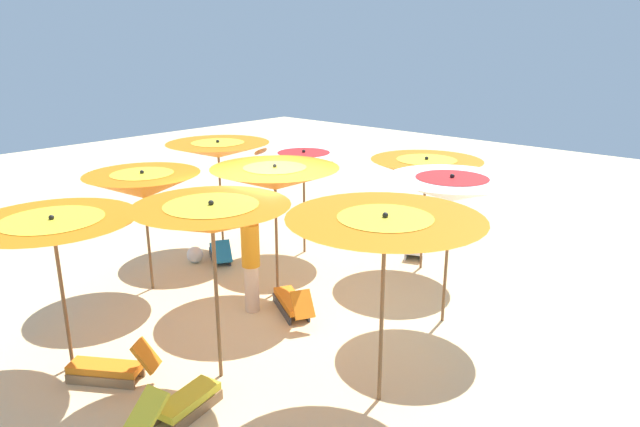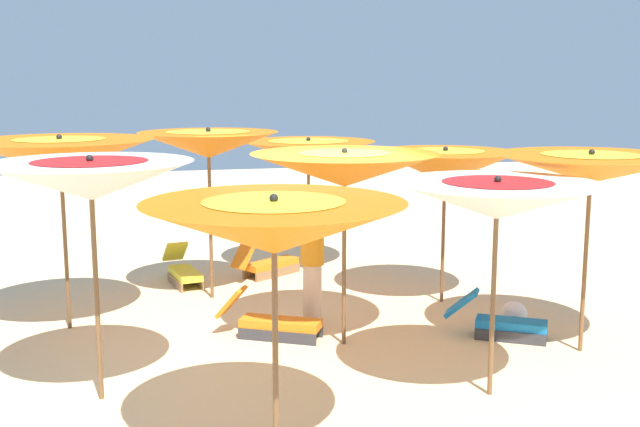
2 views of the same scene
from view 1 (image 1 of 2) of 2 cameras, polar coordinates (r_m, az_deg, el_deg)
name	(u,v)px [view 1 (image 1 of 2)]	position (r m, az deg, el deg)	size (l,w,h in m)	color
ground	(277,304)	(9.86, -4.36, -9.15)	(35.76, 35.76, 0.04)	beige
beach_umbrella_0	(218,150)	(12.07, -10.25, 6.33)	(2.15, 2.15, 2.36)	brown
beach_umbrella_1	(143,186)	(10.21, -17.43, 2.72)	(1.97, 1.97, 2.21)	brown
beach_umbrella_2	(53,232)	(8.01, -25.33, -1.67)	(2.15, 2.15, 2.20)	brown
beach_umbrella_3	(304,161)	(11.56, -1.66, 5.33)	(2.00, 2.00, 2.22)	brown
beach_umbrella_4	(275,178)	(9.58, -4.57, 3.56)	(2.18, 2.18, 2.35)	brown
beach_umbrella_5	(212,219)	(7.08, -10.86, -0.51)	(1.97, 1.97, 2.46)	brown
beach_umbrella_6	(426,170)	(10.87, 10.66, 4.34)	(2.10, 2.10, 2.25)	brown
beach_umbrella_7	(451,189)	(8.70, 13.13, 2.39)	(1.95, 1.95, 2.43)	brown
beach_umbrella_8	(385,234)	(6.50, 6.55, -2.02)	(2.30, 2.30, 2.46)	brown
lounger_0	(111,367)	(8.19, -20.37, -14.37)	(1.20, 0.94, 0.61)	olive
lounger_1	(181,403)	(7.25, -13.91, -18.05)	(0.58, 1.31, 0.59)	olive
lounger_2	(292,302)	(9.41, -2.81, -8.96)	(1.30, 0.91, 0.60)	#333338
lounger_3	(220,252)	(11.70, -10.06, -3.87)	(1.22, 0.90, 0.58)	#333338
lounger_4	(418,243)	(12.19, 9.86, -2.95)	(0.82, 1.31, 0.66)	silver
beachgoer_0	(251,260)	(9.29, -7.00, -4.68)	(0.30, 0.30, 1.73)	beige
beach_ball	(195,255)	(11.77, -12.52, -4.08)	(0.33, 0.33, 0.33)	white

